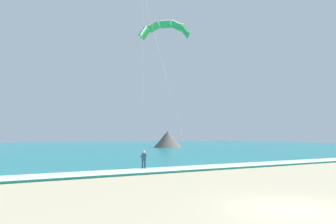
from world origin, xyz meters
TOP-DOWN VIEW (x-y plane):
  - ground_plane at (0.00, 0.00)m, footprint 200.00×200.00m
  - sea at (0.00, 72.00)m, footprint 200.00×120.00m
  - surf_foam at (0.00, 13.00)m, footprint 200.00×2.52m
  - surfboard at (-0.58, 13.99)m, footprint 0.83×1.47m
  - kitesurfer at (-0.58, 14.00)m, footprint 0.62×0.62m
  - kite_primary at (5.64, 22.81)m, footprint 8.87×10.41m
  - headland_right at (21.14, 53.21)m, footprint 7.07×7.07m

SIDE VIEW (x-z plane):
  - ground_plane at x=0.00m, z-range 0.00..0.00m
  - surfboard at x=-0.58m, z-range -0.02..0.07m
  - sea at x=0.00m, z-range 0.00..0.20m
  - surf_foam at x=0.00m, z-range 0.20..0.24m
  - kitesurfer at x=-0.58m, z-range 0.10..1.79m
  - headland_right at x=21.14m, z-range -0.12..3.97m
  - kite_primary at x=5.64m, z-range 8.11..23.96m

